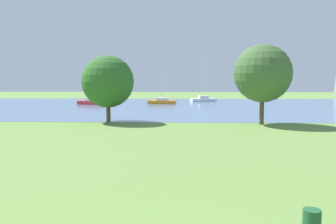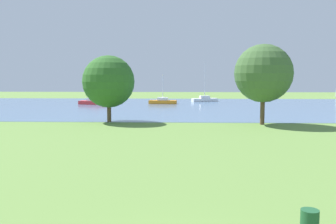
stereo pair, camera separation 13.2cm
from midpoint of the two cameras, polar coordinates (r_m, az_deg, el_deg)
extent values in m
plane|color=olive|center=(30.79, 2.04, -3.54)|extent=(160.00, 160.00, 0.00)
cylinder|color=#1E512D|center=(12.69, 21.30, -15.59)|extent=(0.56, 0.56, 0.80)
cube|color=slate|center=(58.60, 2.17, 0.84)|extent=(140.00, 40.00, 0.02)
cube|color=orange|center=(64.33, -0.75, 1.55)|extent=(4.91, 1.91, 0.60)
cube|color=white|center=(64.29, -0.75, 2.04)|extent=(1.89, 1.25, 0.50)
cylinder|color=silver|center=(64.20, -0.75, 3.86)|extent=(0.10, 0.10, 4.58)
cube|color=white|center=(70.16, 5.71, 1.87)|extent=(5.03, 2.83, 0.60)
cube|color=white|center=(70.13, 5.72, 2.31)|extent=(2.04, 1.58, 0.50)
cylinder|color=silver|center=(70.02, 5.74, 4.96)|extent=(0.10, 0.10, 6.98)
cube|color=red|center=(64.10, -11.50, 1.43)|extent=(5.03, 2.87, 0.60)
cube|color=white|center=(64.06, -11.51, 1.92)|extent=(2.05, 1.59, 0.50)
cylinder|color=silver|center=(63.96, -11.55, 3.89)|extent=(0.10, 0.10, 4.91)
cylinder|color=brown|center=(39.67, -8.98, 0.18)|extent=(0.44, 0.44, 2.36)
sphere|color=#2E6126|center=(39.50, -9.05, 4.67)|extent=(5.50, 5.50, 5.50)
cylinder|color=brown|center=(38.24, 14.46, 0.43)|extent=(0.44, 0.44, 3.11)
sphere|color=#3F6132|center=(38.09, 14.60, 5.80)|extent=(5.80, 5.80, 5.80)
camera|label=1|loc=(0.07, -89.85, 0.01)|focal=39.50mm
camera|label=2|loc=(0.07, 90.15, -0.01)|focal=39.50mm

